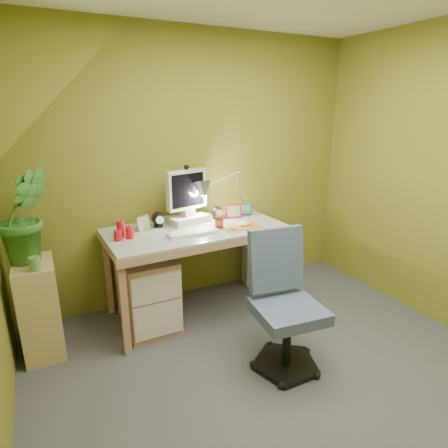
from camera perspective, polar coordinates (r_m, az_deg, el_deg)
name	(u,v)px	position (r m, az deg, el deg)	size (l,w,h in m)	color
floor	(294,393)	(2.67, 10.59, -23.94)	(3.20, 3.20, 0.01)	#49494E
wall_back	(195,170)	(3.45, -4.52, 8.23)	(3.20, 0.01, 2.40)	olive
slope_ceiling	(106,78)	(1.59, -17.47, 20.48)	(1.10, 3.20, 1.10)	white
desk	(197,271)	(3.27, -4.20, -7.13)	(1.47, 0.73, 0.79)	tan
monitor	(187,191)	(3.21, -5.70, 5.07)	(0.41, 0.24, 0.56)	beige
speaker_left	(158,219)	(3.17, -10.01, 0.70)	(0.11, 0.11, 0.13)	black
speaker_right	(216,212)	(3.35, -1.16, 1.78)	(0.10, 0.10, 0.12)	black
keyboard	(193,233)	(2.97, -4.75, -1.33)	(0.41, 0.13, 0.02)	silver
mousepad	(244,226)	(3.16, 2.99, -0.26)	(0.26, 0.19, 0.01)	#BC671D
mouse	(244,224)	(3.16, 3.00, 0.03)	(0.12, 0.07, 0.04)	white
amber_tumbler	(219,222)	(3.11, -0.75, 0.29)	(0.07, 0.07, 0.09)	maroon
candle_cluster	(122,230)	(2.95, -15.28, -0.93)	(0.17, 0.15, 0.13)	red
photo_frame_red	(233,211)	(3.38, 1.43, 1.99)	(0.15, 0.02, 0.13)	#B0121B
photo_frame_blue	(245,209)	(3.48, 3.16, 2.28)	(0.13, 0.02, 0.11)	navy
photo_frame_green	(143,223)	(3.12, -12.18, 0.15)	(0.13, 0.02, 0.11)	#9AB77D
desk_lamp	(233,184)	(3.39, 1.43, 6.17)	(0.56, 0.24, 0.60)	#ABACB0
side_ledge	(40,308)	(3.07, -26.28, -11.45)	(0.26, 0.41, 0.71)	tan
potted_plant	(25,216)	(2.88, -28.10, 1.12)	(0.36, 0.29, 0.66)	#317125
green_cup	(35,264)	(2.77, -26.90, -5.45)	(0.07, 0.07, 0.09)	#518C3A
task_chair	(289,310)	(2.60, 9.80, -12.79)	(0.50, 0.50, 0.90)	#445671
radiator	(263,263)	(3.91, 5.96, -5.89)	(0.41, 0.16, 0.41)	silver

